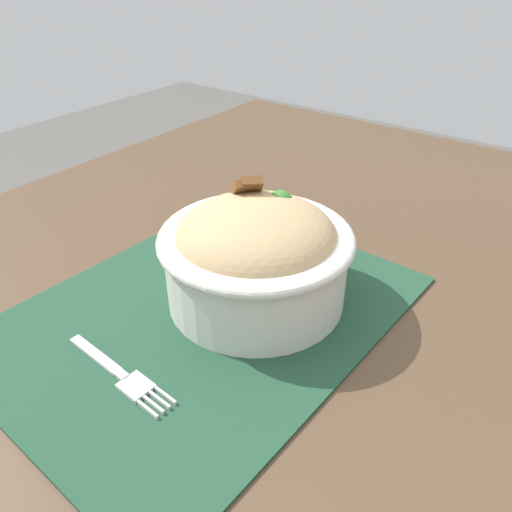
% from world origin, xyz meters
% --- Properties ---
extents(table, '(1.31, 0.88, 0.77)m').
position_xyz_m(table, '(0.00, 0.00, 0.71)').
color(table, '#4C3826').
rests_on(table, ground_plane).
extents(placemat, '(0.41, 0.32, 0.00)m').
position_xyz_m(placemat, '(-0.01, -0.02, 0.78)').
color(placemat, '#1E422D').
rests_on(placemat, table).
extents(bowl, '(0.19, 0.19, 0.12)m').
position_xyz_m(bowl, '(-0.06, 0.01, 0.83)').
color(bowl, silver).
rests_on(bowl, placemat).
extents(fork, '(0.02, 0.13, 0.00)m').
position_xyz_m(fork, '(0.09, -0.02, 0.78)').
color(fork, beige).
rests_on(fork, placemat).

